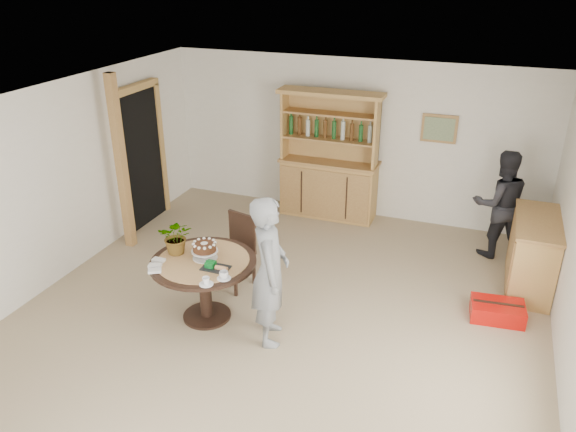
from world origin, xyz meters
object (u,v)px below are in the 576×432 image
Objects in this scene: hutch at (329,175)px; sideboard at (533,254)px; teen_boy at (270,271)px; dining_chair at (237,246)px; adult_person at (500,204)px; red_suitcase at (497,311)px; dining_table at (204,272)px.

hutch is 3.29m from sideboard.
sideboard is at bearing -72.28° from teen_boy.
sideboard is 3.71m from dining_chair.
dining_chair is 3.65m from adult_person.
red_suitcase is at bearing -82.59° from teen_boy.
dining_table is 0.83m from dining_chair.
sideboard is 1.01m from red_suitcase.
adult_person is at bearing -10.28° from hutch.
dining_table is 0.71× the size of teen_boy.
sideboard is at bearing 30.03° from dining_table.
dining_table is at bearing 22.84° from adult_person.
dining_chair is at bearing -179.95° from red_suitcase.
dining_table is at bearing 62.38° from teen_boy.
teen_boy reaches higher than red_suitcase.
dining_chair reaches higher than dining_table.
adult_person is (2.58, -0.47, 0.08)m from hutch.
sideboard is at bearing 100.92° from adult_person.
red_suitcase is (2.70, -2.12, -0.59)m from hutch.
teen_boy is 2.64× the size of red_suitcase.
dining_chair is at bearing -160.92° from sideboard.
hutch reaches higher than sideboard.
teen_boy is at bearing -32.92° from dining_chair.
adult_person is 2.41× the size of red_suitcase.
red_suitcase is (0.12, -1.65, -0.67)m from adult_person.
adult_person reaches higher than dining_table.
dining_table is (-3.53, -2.04, 0.13)m from sideboard.
dining_chair reaches higher than sideboard.
dining_chair is 1.28m from teen_boy.
sideboard is 3.45m from teen_boy.
hutch is 1.32× the size of adult_person.
teen_boy reaches higher than adult_person.
sideboard is 1.97× the size of red_suitcase.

